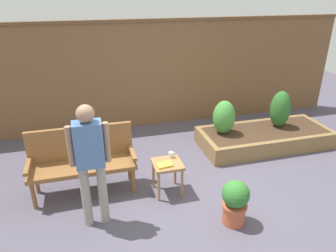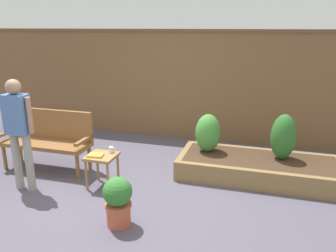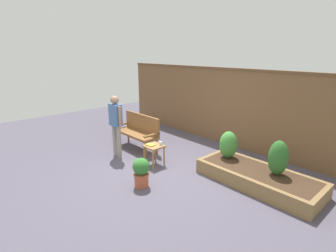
% 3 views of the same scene
% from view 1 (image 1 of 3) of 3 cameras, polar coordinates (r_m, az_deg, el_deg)
% --- Properties ---
extents(ground_plane, '(14.00, 14.00, 0.00)m').
position_cam_1_polar(ground_plane, '(4.57, 3.96, -12.22)').
color(ground_plane, '#514C5B').
extents(fence_back, '(8.40, 0.14, 2.16)m').
position_cam_1_polar(fence_back, '(6.40, -3.45, 9.42)').
color(fence_back, brown).
rests_on(fence_back, ground_plane).
extents(garden_bench, '(1.44, 0.48, 0.94)m').
position_cam_1_polar(garden_bench, '(4.52, -15.43, -5.32)').
color(garden_bench, brown).
rests_on(garden_bench, ground_plane).
extents(side_table, '(0.40, 0.40, 0.48)m').
position_cam_1_polar(side_table, '(4.37, -0.12, -7.67)').
color(side_table, '#9E7042').
rests_on(side_table, ground_plane).
extents(cup_on_table, '(0.11, 0.07, 0.09)m').
position_cam_1_polar(cup_on_table, '(4.44, 0.60, -5.28)').
color(cup_on_table, silver).
rests_on(cup_on_table, side_table).
extents(book_on_table, '(0.23, 0.17, 0.03)m').
position_cam_1_polar(book_on_table, '(4.26, -0.66, -7.10)').
color(book_on_table, gold).
rests_on(book_on_table, side_table).
extents(potted_boxwood, '(0.34, 0.34, 0.59)m').
position_cam_1_polar(potted_boxwood, '(3.97, 12.15, -13.24)').
color(potted_boxwood, '#B75638').
rests_on(potted_boxwood, ground_plane).
extents(raised_planter_bed, '(2.40, 1.00, 0.30)m').
position_cam_1_polar(raised_planter_bed, '(6.06, 17.20, -2.00)').
color(raised_planter_bed, olive).
rests_on(raised_planter_bed, ground_plane).
extents(shrub_near_bench, '(0.39, 0.39, 0.61)m').
position_cam_1_polar(shrub_near_bench, '(5.58, 10.19, 1.58)').
color(shrub_near_bench, brown).
rests_on(shrub_near_bench, raised_planter_bed).
extents(shrub_far_corner, '(0.36, 0.36, 0.69)m').
position_cam_1_polar(shrub_far_corner, '(6.11, 19.81, 2.92)').
color(shrub_far_corner, brown).
rests_on(shrub_far_corner, raised_planter_bed).
extents(person_by_bench, '(0.47, 0.20, 1.56)m').
position_cam_1_polar(person_by_bench, '(3.67, -14.04, -5.47)').
color(person_by_bench, gray).
rests_on(person_by_bench, ground_plane).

